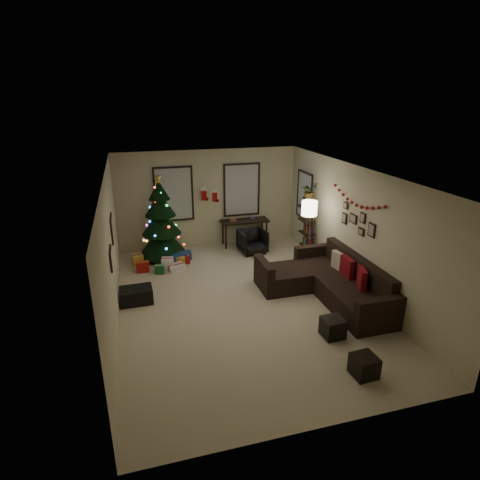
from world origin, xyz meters
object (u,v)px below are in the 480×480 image
object	(u,v)px
desk	(245,223)
bookshelf	(308,229)
christmas_tree	(161,224)
sofa	(328,283)
desk_chair	(252,241)

from	to	relation	value
desk	bookshelf	distance (m)	1.88
christmas_tree	bookshelf	world-z (taller)	christmas_tree
sofa	desk	bearing A→B (deg)	103.95
christmas_tree	bookshelf	distance (m)	3.80
christmas_tree	desk_chair	world-z (taller)	christmas_tree
christmas_tree	bookshelf	bearing A→B (deg)	-14.54
sofa	bookshelf	size ratio (longest dim) A/B	1.81
sofa	desk_chair	bearing A→B (deg)	106.41
christmas_tree	bookshelf	xyz separation A→B (m)	(3.68, -0.95, -0.16)
bookshelf	desk	bearing A→B (deg)	135.31
desk	bookshelf	world-z (taller)	bookshelf
sofa	bookshelf	bearing A→B (deg)	77.28
christmas_tree	desk	distance (m)	2.39
christmas_tree	sofa	world-z (taller)	christmas_tree
christmas_tree	sofa	bearing A→B (deg)	-43.84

